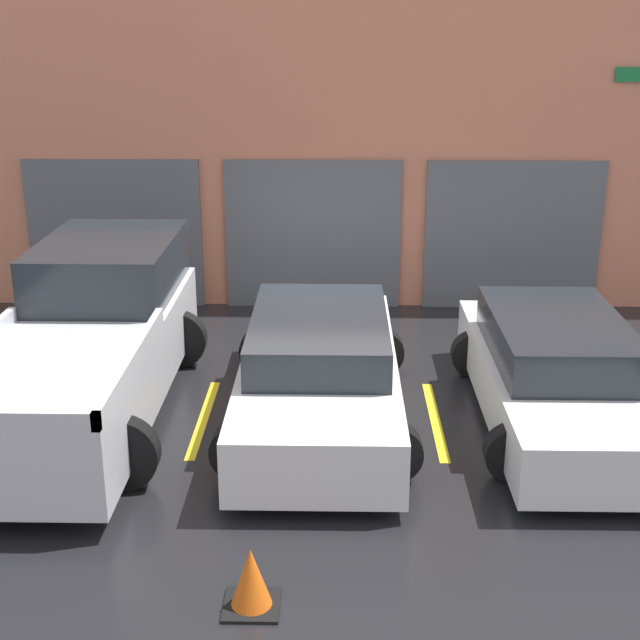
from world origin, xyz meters
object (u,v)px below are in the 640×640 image
pickup_truck (90,341)px  traffic_cone (251,580)px  sedan_white (556,374)px  sedan_side (319,371)px

pickup_truck → traffic_cone: size_ratio=9.92×
pickup_truck → traffic_cone: bearing=-59.5°
sedan_white → traffic_cone: sedan_white is taller
pickup_truck → sedan_white: 5.64m
sedan_white → traffic_cone: size_ratio=8.39×
traffic_cone → sedan_side: bearing=82.5°
sedan_side → pickup_truck: bearing=173.8°
pickup_truck → traffic_cone: (2.33, -3.96, -0.61)m
pickup_truck → sedan_white: size_ratio=1.18×
pickup_truck → traffic_cone: 4.63m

